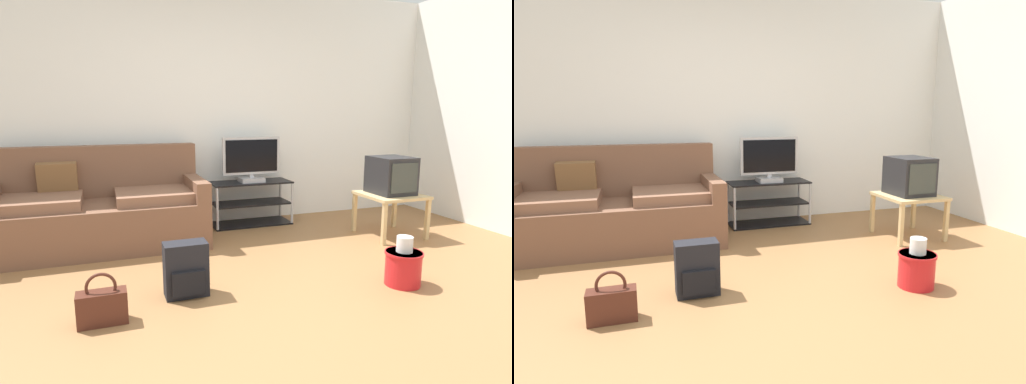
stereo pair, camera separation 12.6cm
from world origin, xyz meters
TOP-DOWN VIEW (x-y plane):
  - ground_plane at (0.00, 0.00)m, footprint 9.00×9.80m
  - wall_back at (0.00, 2.45)m, footprint 9.00×0.10m
  - couch at (-1.08, 1.88)m, footprint 2.00×0.92m
  - tv_stand at (0.58, 2.15)m, footprint 0.93×0.39m
  - flat_tv at (0.58, 2.12)m, footprint 0.68×0.22m
  - side_table at (1.83, 1.21)m, footprint 0.59×0.59m
  - crt_tv at (1.83, 1.22)m, footprint 0.38×0.43m
  - backpack at (-0.50, 0.43)m, footprint 0.31×0.24m
  - handbag at (-1.08, 0.19)m, footprint 0.30×0.13m
  - cleaning_bucket at (1.09, 0.06)m, footprint 0.28×0.28m

SIDE VIEW (x-z plane):
  - ground_plane at x=0.00m, z-range -0.02..0.00m
  - handbag at x=-1.08m, z-range -0.05..0.28m
  - cleaning_bucket at x=1.09m, z-range -0.03..0.35m
  - backpack at x=-0.50m, z-range 0.00..0.39m
  - tv_stand at x=0.58m, z-range 0.00..0.51m
  - couch at x=-1.08m, z-range -0.13..0.83m
  - side_table at x=1.83m, z-range 0.17..0.62m
  - crt_tv at x=1.83m, z-range 0.45..0.84m
  - flat_tv at x=0.58m, z-range 0.50..1.02m
  - wall_back at x=0.00m, z-range 0.00..2.70m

